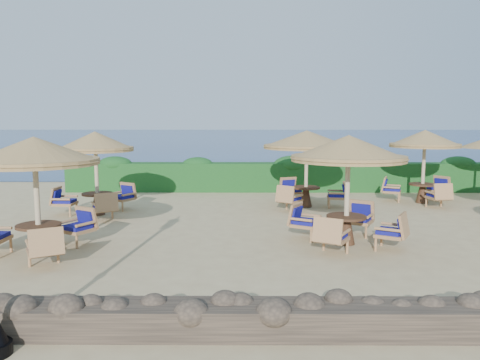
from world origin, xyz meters
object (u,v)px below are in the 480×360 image
cafe_set_1 (348,170)px  cafe_set_3 (96,159)px  cafe_set_0 (35,171)px  cafe_set_4 (307,151)px  cafe_set_5 (424,153)px

cafe_set_1 → cafe_set_3: size_ratio=1.00×
cafe_set_1 → cafe_set_0: bearing=-172.0°
cafe_set_0 → cafe_set_3: (-0.07, 4.48, -0.11)m
cafe_set_0 → cafe_set_4: (6.74, 5.90, 0.05)m
cafe_set_3 → cafe_set_0: bearing=-89.1°
cafe_set_4 → cafe_set_3: bearing=-168.2°
cafe_set_3 → cafe_set_4: (6.81, 1.42, 0.16)m
cafe_set_0 → cafe_set_3: same height
cafe_set_0 → cafe_set_1: (7.06, 0.99, -0.09)m
cafe_set_3 → cafe_set_4: same height
cafe_set_0 → cafe_set_1: size_ratio=1.01×
cafe_set_5 → cafe_set_1: bearing=-125.2°
cafe_set_4 → cafe_set_5: size_ratio=1.10×
cafe_set_0 → cafe_set_1: bearing=8.0°
cafe_set_0 → cafe_set_5: bearing=31.2°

